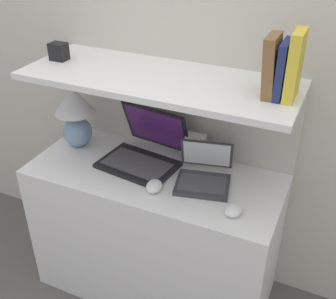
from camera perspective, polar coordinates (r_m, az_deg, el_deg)
The scene contains 14 objects.
wall_back at distance 2.04m, azimuth 1.81°, elevation 11.93°, with size 6.00×0.05×2.40m.
desk at distance 2.22m, azimuth -1.81°, elevation -11.32°, with size 1.20×0.51×0.75m.
back_riser at distance 2.28m, azimuth 1.12°, elevation -3.02°, with size 1.20×0.04×1.18m.
shelf at distance 1.82m, azimuth -1.32°, elevation 9.48°, with size 1.20×0.46×0.03m.
table_lamp at distance 2.17m, azimuth -12.47°, elevation 4.96°, with size 0.20×0.20×0.33m.
laptop_large at distance 2.05m, azimuth -3.23°, elevation -0.29°, with size 0.40×0.38×0.26m.
laptop_small at distance 1.91m, azimuth 4.87°, elevation -3.46°, with size 0.29×0.30×0.18m.
computer_mouse at distance 1.87m, azimuth -1.89°, elevation -5.00°, with size 0.09×0.11×0.04m.
second_mouse at distance 1.75m, azimuth 8.84°, elevation -8.14°, with size 0.09×0.10×0.04m.
router_box at distance 2.05m, azimuth 3.71°, elevation 0.24°, with size 0.09×0.06×0.14m.
book_yellow at distance 1.63m, azimuth 16.80°, elevation 10.78°, with size 0.04×0.14×0.26m.
book_navy at distance 1.64m, azimuth 15.30°, elevation 10.38°, with size 0.03×0.14×0.22m.
book_brown at distance 1.64m, azimuth 13.87°, elevation 10.91°, with size 0.06×0.14×0.23m.
shelf_gadget at distance 2.07m, azimuth -14.59°, elevation 12.73°, with size 0.08×0.06×0.08m.
Camera 1 is at (0.73, -1.21, 1.87)m, focal length 45.00 mm.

